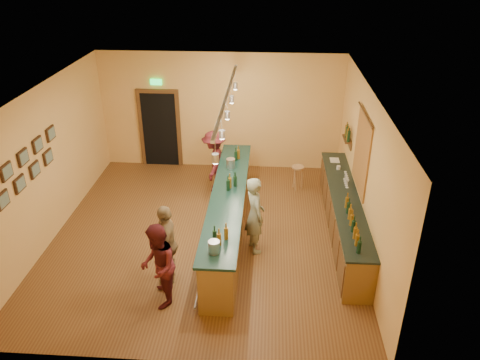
# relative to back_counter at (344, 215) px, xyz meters

# --- Properties ---
(floor) EXTENTS (7.00, 7.00, 0.00)m
(floor) POSITION_rel_back_counter_xyz_m (-2.97, -0.18, -0.49)
(floor) COLOR brown
(floor) RESTS_ON ground
(ceiling) EXTENTS (6.50, 7.00, 0.02)m
(ceiling) POSITION_rel_back_counter_xyz_m (-2.97, -0.18, 2.71)
(ceiling) COLOR silver
(ceiling) RESTS_ON wall_back
(wall_back) EXTENTS (6.50, 0.02, 3.20)m
(wall_back) POSITION_rel_back_counter_xyz_m (-2.97, 3.32, 1.11)
(wall_back) COLOR #E0AB54
(wall_back) RESTS_ON floor
(wall_front) EXTENTS (6.50, 0.02, 3.20)m
(wall_front) POSITION_rel_back_counter_xyz_m (-2.97, -3.68, 1.11)
(wall_front) COLOR #E0AB54
(wall_front) RESTS_ON floor
(wall_left) EXTENTS (0.02, 7.00, 3.20)m
(wall_left) POSITION_rel_back_counter_xyz_m (-6.22, -0.18, 1.11)
(wall_left) COLOR #E0AB54
(wall_left) RESTS_ON floor
(wall_right) EXTENTS (0.02, 7.00, 3.20)m
(wall_right) POSITION_rel_back_counter_xyz_m (0.28, -0.18, 1.11)
(wall_right) COLOR #E0AB54
(wall_right) RESTS_ON floor
(doorway) EXTENTS (1.15, 0.09, 2.48)m
(doorway) POSITION_rel_back_counter_xyz_m (-4.67, 3.30, 0.64)
(doorway) COLOR black
(doorway) RESTS_ON wall_back
(tapestry) EXTENTS (0.03, 1.40, 1.60)m
(tapestry) POSITION_rel_back_counter_xyz_m (0.26, 0.22, 1.36)
(tapestry) COLOR #973A1E
(tapestry) RESTS_ON wall_right
(bottle_shelf) EXTENTS (0.17, 0.55, 0.54)m
(bottle_shelf) POSITION_rel_back_counter_xyz_m (0.20, 1.72, 1.18)
(bottle_shelf) COLOR #513318
(bottle_shelf) RESTS_ON wall_right
(picture_grid) EXTENTS (0.06, 2.20, 0.70)m
(picture_grid) POSITION_rel_back_counter_xyz_m (-6.18, -0.93, 1.46)
(picture_grid) COLOR #382111
(picture_grid) RESTS_ON wall_left
(back_counter) EXTENTS (0.60, 4.55, 1.27)m
(back_counter) POSITION_rel_back_counter_xyz_m (0.00, 0.00, 0.00)
(back_counter) COLOR brown
(back_counter) RESTS_ON floor
(tasting_bar) EXTENTS (0.73, 5.10, 1.38)m
(tasting_bar) POSITION_rel_back_counter_xyz_m (-2.46, -0.18, 0.12)
(tasting_bar) COLOR brown
(tasting_bar) RESTS_ON floor
(pendant_track) EXTENTS (0.11, 4.60, 0.50)m
(pendant_track) POSITION_rel_back_counter_xyz_m (-2.46, -0.18, 2.50)
(pendant_track) COLOR silver
(pendant_track) RESTS_ON ceiling
(bartender) EXTENTS (0.58, 0.70, 1.65)m
(bartender) POSITION_rel_back_counter_xyz_m (-1.88, -0.66, 0.34)
(bartender) COLOR gray
(bartender) RESTS_ON floor
(customer_a) EXTENTS (0.75, 0.87, 1.57)m
(customer_a) POSITION_rel_back_counter_xyz_m (-3.47, -2.38, 0.30)
(customer_a) COLOR #59191E
(customer_a) RESTS_ON floor
(customer_b) EXTENTS (0.51, 0.97, 1.58)m
(customer_b) POSITION_rel_back_counter_xyz_m (-3.45, -1.72, 0.31)
(customer_b) COLOR #997A51
(customer_b) RESTS_ON floor
(customer_c) EXTENTS (0.60, 1.03, 1.59)m
(customer_c) POSITION_rel_back_counter_xyz_m (-3.01, 1.88, 0.31)
(customer_c) COLOR #59191E
(customer_c) RESTS_ON floor
(bar_stool) EXTENTS (0.32, 0.32, 0.65)m
(bar_stool) POSITION_rel_back_counter_xyz_m (-0.89, 2.02, 0.02)
(bar_stool) COLOR #A08048
(bar_stool) RESTS_ON floor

